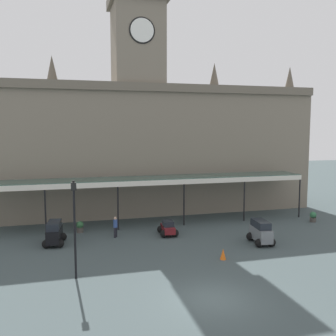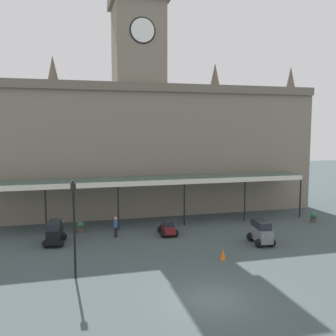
{
  "view_description": "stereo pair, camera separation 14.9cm",
  "coord_description": "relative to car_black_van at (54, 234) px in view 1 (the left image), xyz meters",
  "views": [
    {
      "loc": [
        -6.86,
        -16.95,
        8.68
      ],
      "look_at": [
        0.0,
        8.84,
        5.84
      ],
      "focal_mm": 39.79,
      "sensor_mm": 36.0,
      "label": 1
    },
    {
      "loc": [
        -6.72,
        -16.99,
        8.68
      ],
      "look_at": [
        0.0,
        8.84,
        5.84
      ],
      "focal_mm": 39.79,
      "sensor_mm": 36.0,
      "label": 2
    }
  ],
  "objects": [
    {
      "name": "ground_plane",
      "position": [
        8.11,
        -11.51,
        -0.81
      ],
      "size": [
        140.0,
        140.0,
        0.0
      ],
      "primitive_type": "plane",
      "color": "#3E4B4C"
    },
    {
      "name": "station_building",
      "position": [
        8.11,
        9.16,
        6.57
      ],
      "size": [
        36.61,
        5.7,
        21.73
      ],
      "color": "slate",
      "rests_on": "ground"
    },
    {
      "name": "entrance_canopy",
      "position": [
        8.11,
        4.14,
        3.29
      ],
      "size": [
        29.74,
        3.26,
        4.25
      ],
      "color": "#38564C",
      "rests_on": "ground"
    },
    {
      "name": "car_black_van",
      "position": [
        0.0,
        0.0,
        0.0
      ],
      "size": [
        1.76,
        2.48,
        1.77
      ],
      "color": "black",
      "rests_on": "ground"
    },
    {
      "name": "car_grey_van",
      "position": [
        15.09,
        -3.75,
        0.0
      ],
      "size": [
        1.75,
        2.48,
        1.77
      ],
      "color": "slate",
      "rests_on": "ground"
    },
    {
      "name": "car_maroon_sedan",
      "position": [
        8.86,
        0.23,
        -0.3
      ],
      "size": [
        1.59,
        2.09,
        1.19
      ],
      "color": "maroon",
      "rests_on": "ground"
    },
    {
      "name": "pedestrian_near_entrance",
      "position": [
        4.64,
        0.66,
        0.1
      ],
      "size": [
        0.34,
        0.34,
        1.67
      ],
      "color": "black",
      "rests_on": "ground"
    },
    {
      "name": "victorian_lamppost",
      "position": [
        1.43,
        -6.99,
        2.71
      ],
      "size": [
        0.3,
        0.3,
        5.77
      ],
      "color": "black",
      "rests_on": "ground"
    },
    {
      "name": "traffic_cone",
      "position": [
        10.95,
        -6.24,
        -0.44
      ],
      "size": [
        0.4,
        0.4,
        0.73
      ],
      "primitive_type": "cone",
      "color": "orange",
      "rests_on": "ground"
    },
    {
      "name": "planter_by_canopy",
      "position": [
        1.94,
        2.81,
        -0.32
      ],
      "size": [
        0.6,
        0.6,
        0.96
      ],
      "color": "#47423D",
      "rests_on": "ground"
    },
    {
      "name": "planter_forecourt_centre",
      "position": [
        23.06,
        0.89,
        -0.32
      ],
      "size": [
        0.6,
        0.6,
        0.96
      ],
      "color": "#47423D",
      "rests_on": "ground"
    }
  ]
}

